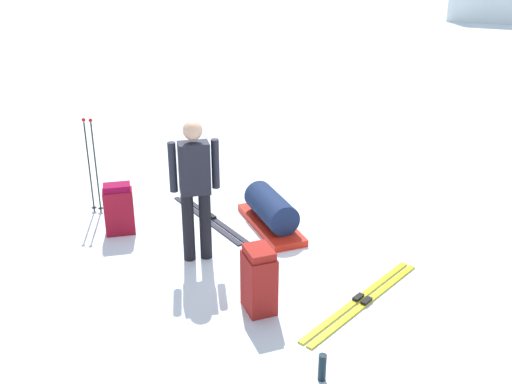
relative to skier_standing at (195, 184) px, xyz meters
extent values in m
plane|color=white|center=(0.42, 0.66, -0.95)|extent=(80.00, 80.00, 0.00)
cylinder|color=black|center=(-0.07, -0.07, -0.53)|extent=(0.14, 0.14, 0.85)
cylinder|color=black|center=(0.07, 0.07, -0.53)|extent=(0.14, 0.14, 0.85)
cube|color=black|center=(0.00, 0.00, 0.20)|extent=(0.40, 0.39, 0.60)
cylinder|color=black|center=(-0.18, -0.16, 0.23)|extent=(0.09, 0.09, 0.58)
cylinder|color=black|center=(0.18, 0.16, 0.23)|extent=(0.09, 0.09, 0.58)
sphere|color=tan|center=(0.00, 0.00, 0.64)|extent=(0.22, 0.22, 0.22)
cube|color=black|center=(-0.50, 0.90, -0.94)|extent=(1.61, 0.85, 0.02)
cube|color=black|center=(-0.50, 0.90, -0.92)|extent=(0.15, 0.12, 0.03)
cube|color=black|center=(-0.46, 0.99, -0.94)|extent=(1.61, 0.85, 0.02)
cube|color=black|center=(-0.46, 0.99, -0.92)|extent=(0.15, 0.12, 0.03)
cube|color=gold|center=(1.98, 0.10, -0.94)|extent=(0.49, 1.96, 0.02)
cube|color=black|center=(1.98, 0.10, -0.92)|extent=(0.09, 0.15, 0.03)
cube|color=gold|center=(2.08, 0.08, -0.94)|extent=(0.49, 1.96, 0.02)
cube|color=black|center=(2.08, 0.08, -0.92)|extent=(0.09, 0.15, 0.03)
cube|color=maroon|center=(-1.25, 0.05, -0.66)|extent=(0.43, 0.42, 0.59)
cube|color=maroon|center=(-1.25, 0.05, -0.32)|extent=(0.39, 0.38, 0.08)
cube|color=maroon|center=(1.15, -0.56, -0.64)|extent=(0.46, 0.45, 0.63)
cube|color=maroon|center=(1.15, -0.56, -0.29)|extent=(0.41, 0.40, 0.08)
cylinder|color=black|center=(-2.01, 0.35, -0.30)|extent=(0.02, 0.02, 1.30)
sphere|color=#A51919|center=(-2.01, 0.35, 0.37)|extent=(0.05, 0.05, 0.05)
cylinder|color=black|center=(-2.01, 0.35, -0.89)|extent=(0.07, 0.07, 0.01)
cylinder|color=black|center=(-1.92, 0.38, -0.30)|extent=(0.02, 0.02, 1.30)
sphere|color=#A51919|center=(-1.92, 0.38, 0.37)|extent=(0.05, 0.05, 0.05)
cylinder|color=black|center=(-1.92, 0.38, -0.89)|extent=(0.07, 0.07, 0.01)
cube|color=red|center=(0.37, 1.14, -0.91)|extent=(1.32, 1.19, 0.09)
cylinder|color=#172549|center=(0.37, 1.14, -0.66)|extent=(0.98, 0.90, 0.40)
cylinder|color=black|center=(2.14, -1.21, -0.82)|extent=(0.07, 0.07, 0.26)
camera|label=1|loc=(3.64, -4.98, 2.54)|focal=41.11mm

